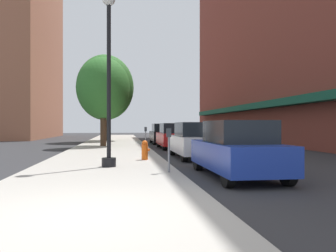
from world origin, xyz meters
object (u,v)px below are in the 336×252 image
tree_near (103,88)px  tree_mid (105,88)px  fire_hydrant (145,150)px  parking_meter_far (169,144)px  car_blue (237,150)px  parking_meter_near (146,135)px  car_white (194,141)px  car_red (173,136)px  lamppost (109,76)px  car_black (162,134)px

tree_near → tree_mid: size_ratio=0.77×
fire_hydrant → parking_meter_far: (0.46, -3.69, 0.43)m
fire_hydrant → parking_meter_far: bearing=-82.9°
tree_mid → car_blue: (4.81, -21.34, -4.15)m
parking_meter_near → car_blue: 10.22m
tree_mid → car_white: 16.89m
car_red → tree_near: bearing=160.5°
tree_mid → car_blue: tree_mid is taller
lamppost → car_blue: size_ratio=1.37×
parking_meter_near → parking_meter_far: (0.00, -9.57, 0.00)m
fire_hydrant → tree_near: bearing=102.9°
car_white → car_black: 12.18m
parking_meter_near → car_red: car_red is taller
fire_hydrant → tree_mid: bearing=97.9°
parking_meter_far → tree_near: size_ratio=0.22×
car_black → tree_near: bearing=-139.5°
lamppost → parking_meter_far: size_ratio=4.50×
parking_meter_far → tree_mid: (-2.86, 20.88, 4.01)m
parking_meter_near → car_black: (1.95, 7.84, -0.14)m
tree_mid → car_blue: bearing=-77.3°
parking_meter_far → fire_hydrant: bearing=97.1°
lamppost → tree_mid: tree_mid is taller
parking_meter_near → car_white: size_ratio=0.30×
parking_meter_near → parking_meter_far: 9.57m
lamppost → car_blue: (3.78, -2.05, -2.39)m
parking_meter_near → tree_mid: size_ratio=0.17×
lamppost → tree_near: size_ratio=0.98×
car_red → tree_mid: bearing=116.8°
car_white → fire_hydrant: bearing=-145.9°
parking_meter_far → tree_mid: tree_mid is taller
fire_hydrant → car_white: 2.87m
parking_meter_far → tree_near: (-2.63, 13.18, 3.11)m
parking_meter_near → car_black: size_ratio=0.30×
parking_meter_far → car_blue: bearing=-13.2°
lamppost → car_black: lamppost is taller
fire_hydrant → parking_meter_far: 3.74m
lamppost → tree_mid: (-1.03, 19.28, 1.75)m
lamppost → tree_near: 11.64m
tree_mid → parking_meter_near: bearing=-75.8°
car_black → tree_mid: bearing=141.9°
lamppost → parking_meter_far: 3.31m
lamppost → car_white: lamppost is taller
tree_near → car_white: tree_near is taller
car_white → car_black: same height
tree_mid → car_black: size_ratio=1.82×
car_blue → car_red: same height
lamppost → parking_meter_near: 8.49m
car_white → car_black: size_ratio=1.00×
parking_meter_far → tree_near: 13.79m
fire_hydrant → car_blue: size_ratio=0.18×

